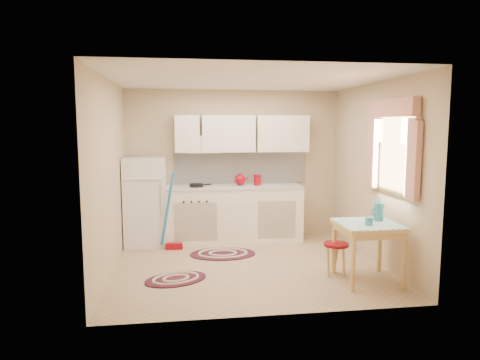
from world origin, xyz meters
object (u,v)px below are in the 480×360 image
Objects in this scene: base_cabinets at (233,214)px; table at (367,252)px; fridge at (146,202)px; stool at (336,259)px.

table is at bearing -56.39° from base_cabinets.
base_cabinets is (1.41, 0.05, -0.26)m from fridge.
table is at bearing -39.27° from stool.
table is 1.71× the size of stool.
fridge is 0.62× the size of base_cabinets.
stool is at bearing 140.73° from table.
fridge is 1.43m from base_cabinets.
table is (1.40, -2.11, -0.08)m from base_cabinets.
table is (2.81, -2.06, -0.34)m from fridge.
base_cabinets is 5.36× the size of stool.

